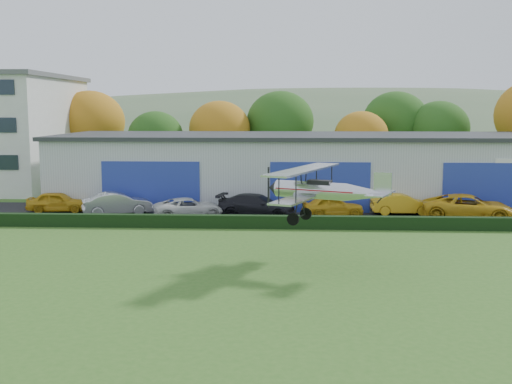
{
  "coord_description": "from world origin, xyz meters",
  "views": [
    {
      "loc": [
        2.58,
        -20.81,
        7.3
      ],
      "look_at": [
        1.05,
        10.71,
        3.0
      ],
      "focal_mm": 42.99,
      "sensor_mm": 36.0,
      "label": 1
    }
  ],
  "objects_px": {
    "car_6": "(469,207)",
    "car_3": "(257,206)",
    "car_2": "(189,208)",
    "car_0": "(58,202)",
    "car_4": "(333,206)",
    "car_1": "(117,204)",
    "hangar": "(316,167)",
    "car_5": "(402,204)",
    "biplane": "(321,189)"
  },
  "relations": [
    {
      "from": "car_0",
      "to": "car_2",
      "type": "xyz_separation_m",
      "value": [
        9.66,
        -1.78,
        -0.06
      ]
    },
    {
      "from": "hangar",
      "to": "car_0",
      "type": "xyz_separation_m",
      "value": [
        -18.51,
        -6.72,
        -1.89
      ]
    },
    {
      "from": "car_4",
      "to": "car_5",
      "type": "bearing_deg",
      "value": -87.81
    },
    {
      "from": "car_1",
      "to": "car_6",
      "type": "distance_m",
      "value": 23.65
    },
    {
      "from": "car_2",
      "to": "biplane",
      "type": "bearing_deg",
      "value": -166.46
    },
    {
      "from": "car_0",
      "to": "car_4",
      "type": "bearing_deg",
      "value": -97.96
    },
    {
      "from": "biplane",
      "to": "car_5",
      "type": "bearing_deg",
      "value": 89.09
    },
    {
      "from": "car_4",
      "to": "car_3",
      "type": "bearing_deg",
      "value": 87.43
    },
    {
      "from": "car_0",
      "to": "car_6",
      "type": "xyz_separation_m",
      "value": [
        28.18,
        -1.72,
        0.11
      ]
    },
    {
      "from": "car_4",
      "to": "car_6",
      "type": "height_order",
      "value": "car_6"
    },
    {
      "from": "car_4",
      "to": "car_5",
      "type": "xyz_separation_m",
      "value": [
        4.87,
        1.0,
        0.0
      ]
    },
    {
      "from": "hangar",
      "to": "car_4",
      "type": "height_order",
      "value": "hangar"
    },
    {
      "from": "car_1",
      "to": "biplane",
      "type": "height_order",
      "value": "biplane"
    },
    {
      "from": "car_5",
      "to": "car_6",
      "type": "distance_m",
      "value": 4.43
    },
    {
      "from": "car_3",
      "to": "car_6",
      "type": "relative_size",
      "value": 0.89
    },
    {
      "from": "car_1",
      "to": "car_3",
      "type": "distance_m",
      "value": 9.65
    },
    {
      "from": "car_6",
      "to": "car_2",
      "type": "bearing_deg",
      "value": 101.8
    },
    {
      "from": "car_3",
      "to": "biplane",
      "type": "distance_m",
      "value": 13.47
    },
    {
      "from": "biplane",
      "to": "hangar",
      "type": "bearing_deg",
      "value": 111.21
    },
    {
      "from": "car_0",
      "to": "car_1",
      "type": "relative_size",
      "value": 0.9
    },
    {
      "from": "biplane",
      "to": "car_3",
      "type": "bearing_deg",
      "value": 128.95
    },
    {
      "from": "car_6",
      "to": "hangar",
      "type": "bearing_deg",
      "value": 60.5
    },
    {
      "from": "car_3",
      "to": "car_5",
      "type": "xyz_separation_m",
      "value": [
        9.99,
        1.61,
        -0.07
      ]
    },
    {
      "from": "car_0",
      "to": "hangar",
      "type": "bearing_deg",
      "value": -75.52
    },
    {
      "from": "car_6",
      "to": "car_3",
      "type": "bearing_deg",
      "value": 100.5
    },
    {
      "from": "car_1",
      "to": "car_6",
      "type": "bearing_deg",
      "value": -114.17
    },
    {
      "from": "car_1",
      "to": "car_0",
      "type": "bearing_deg",
      "value": 55.48
    },
    {
      "from": "car_4",
      "to": "car_0",
      "type": "bearing_deg",
      "value": 78.12
    },
    {
      "from": "car_2",
      "to": "car_6",
      "type": "xyz_separation_m",
      "value": [
        18.52,
        0.06,
        0.17
      ]
    },
    {
      "from": "car_0",
      "to": "biplane",
      "type": "bearing_deg",
      "value": -134.06
    },
    {
      "from": "hangar",
      "to": "car_2",
      "type": "relative_size",
      "value": 8.54
    },
    {
      "from": "hangar",
      "to": "car_2",
      "type": "bearing_deg",
      "value": -136.15
    },
    {
      "from": "car_4",
      "to": "car_6",
      "type": "distance_m",
      "value": 8.92
    },
    {
      "from": "car_0",
      "to": "car_4",
      "type": "relative_size",
      "value": 1.02
    },
    {
      "from": "car_2",
      "to": "car_5",
      "type": "xyz_separation_m",
      "value": [
        14.52,
        1.94,
        0.05
      ]
    },
    {
      "from": "car_1",
      "to": "biplane",
      "type": "relative_size",
      "value": 0.71
    },
    {
      "from": "car_5",
      "to": "biplane",
      "type": "xyz_separation_m",
      "value": [
        -6.45,
        -14.3,
        2.89
      ]
    },
    {
      "from": "hangar",
      "to": "car_3",
      "type": "height_order",
      "value": "hangar"
    },
    {
      "from": "car_2",
      "to": "car_6",
      "type": "height_order",
      "value": "car_6"
    },
    {
      "from": "hangar",
      "to": "car_2",
      "type": "height_order",
      "value": "hangar"
    },
    {
      "from": "hangar",
      "to": "biplane",
      "type": "bearing_deg",
      "value": -92.16
    },
    {
      "from": "car_3",
      "to": "hangar",
      "type": "bearing_deg",
      "value": -16.19
    },
    {
      "from": "car_1",
      "to": "car_6",
      "type": "relative_size",
      "value": 0.79
    },
    {
      "from": "car_2",
      "to": "car_3",
      "type": "relative_size",
      "value": 0.89
    },
    {
      "from": "car_2",
      "to": "car_4",
      "type": "distance_m",
      "value": 9.7
    },
    {
      "from": "car_3",
      "to": "biplane",
      "type": "xyz_separation_m",
      "value": [
        3.54,
        -12.69,
        2.83
      ]
    },
    {
      "from": "hangar",
      "to": "car_0",
      "type": "height_order",
      "value": "hangar"
    },
    {
      "from": "car_3",
      "to": "car_0",
      "type": "bearing_deg",
      "value": 95.86
    },
    {
      "from": "car_0",
      "to": "car_6",
      "type": "height_order",
      "value": "car_6"
    },
    {
      "from": "car_1",
      "to": "car_6",
      "type": "height_order",
      "value": "car_6"
    }
  ]
}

